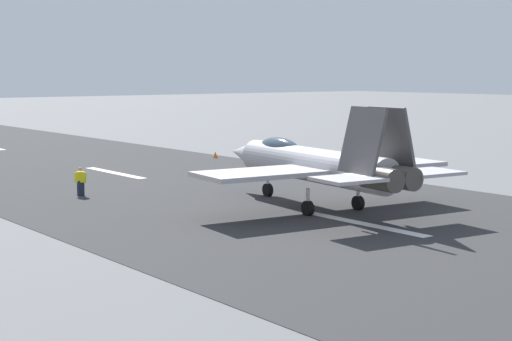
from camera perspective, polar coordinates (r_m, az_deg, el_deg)
ground_plane at (r=38.72m, az=7.43°, el=-3.75°), size 400.00×400.00×0.00m
runway_strip at (r=38.70m, az=7.45°, el=-3.74°), size 240.00×26.00×0.02m
fighter_jet at (r=42.50m, az=4.18°, el=0.49°), size 16.53×14.41×5.58m
crew_person at (r=47.88m, az=-12.36°, el=-0.77°), size 0.50×0.55×1.70m
marker_cone_mid at (r=55.19m, az=6.98°, el=-0.26°), size 0.44×0.44×0.55m
marker_cone_far at (r=67.75m, az=-2.90°, el=1.12°), size 0.44×0.44×0.55m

